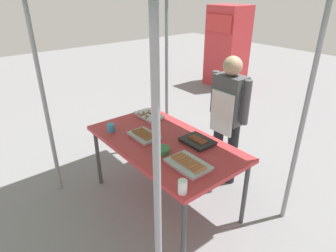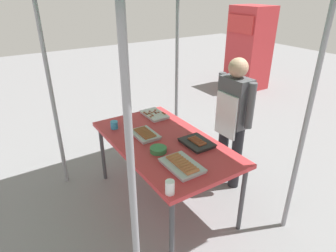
{
  "view_description": "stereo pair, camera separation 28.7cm",
  "coord_description": "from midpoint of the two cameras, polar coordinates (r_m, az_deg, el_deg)",
  "views": [
    {
      "loc": [
        2.0,
        -1.58,
        2.15
      ],
      "look_at": [
        0.0,
        0.05,
        0.9
      ],
      "focal_mm": 31.29,
      "sensor_mm": 36.0,
      "label": 1
    },
    {
      "loc": [
        2.17,
        -1.35,
        2.15
      ],
      "look_at": [
        0.0,
        0.05,
        0.9
      ],
      "focal_mm": 31.29,
      "sensor_mm": 36.0,
      "label": 2
    }
  ],
  "objects": [
    {
      "name": "tray_pork_links",
      "position": [
        2.51,
        0.68,
        -7.51
      ],
      "size": [
        0.38,
        0.25,
        0.05
      ],
      "color": "#ADADB2",
      "rests_on": "stall_table"
    },
    {
      "name": "tray_grilled_sausages",
      "position": [
        2.86,
        2.95,
        -3.02
      ],
      "size": [
        0.32,
        0.24,
        0.05
      ],
      "color": "black",
      "rests_on": "stall_table"
    },
    {
      "name": "vendor_woman",
      "position": [
        3.29,
        9.19,
        2.7
      ],
      "size": [
        0.52,
        0.22,
        1.5
      ],
      "rotation": [
        0.0,
        0.0,
        3.14
      ],
      "color": "black",
      "rests_on": "ground"
    },
    {
      "name": "condiment_bowl",
      "position": [
        2.71,
        -4.37,
        -4.79
      ],
      "size": [
        0.16,
        0.16,
        0.05
      ],
      "primitive_type": "cylinder",
      "color": "#33723F",
      "rests_on": "stall_table"
    },
    {
      "name": "ground_plane",
      "position": [
        3.33,
        -3.23,
        -14.38
      ],
      "size": [
        18.0,
        18.0,
        0.0
      ],
      "primitive_type": "plane",
      "color": "slate"
    },
    {
      "name": "stall_table",
      "position": [
        2.93,
        -3.56,
        -3.9
      ],
      "size": [
        1.6,
        0.9,
        0.75
      ],
      "color": "#C63338",
      "rests_on": "ground"
    },
    {
      "name": "tray_spring_rolls",
      "position": [
        2.99,
        -7.47,
        -1.87
      ],
      "size": [
        0.32,
        0.22,
        0.05
      ],
      "color": "#ADADB2",
      "rests_on": "stall_table"
    },
    {
      "name": "drink_cup_near_edge",
      "position": [
        3.17,
        -13.64,
        -0.37
      ],
      "size": [
        0.08,
        0.08,
        0.08
      ],
      "primitive_type": "cylinder",
      "color": "#338CBF",
      "rests_on": "stall_table"
    },
    {
      "name": "drink_cup_by_wok",
      "position": [
        2.2,
        -0.95,
        -11.9
      ],
      "size": [
        0.07,
        0.07,
        0.11
      ],
      "primitive_type": "cylinder",
      "color": "white",
      "rests_on": "stall_table"
    },
    {
      "name": "neighbor_stall_right",
      "position": [
        6.98,
        10.27,
        14.98
      ],
      "size": [
        0.79,
        0.71,
        1.77
      ],
      "color": "#C63338",
      "rests_on": "ground"
    },
    {
      "name": "tray_meat_skewers",
      "position": [
        3.45,
        -6.13,
        2.04
      ],
      "size": [
        0.35,
        0.22,
        0.04
      ],
      "color": "silver",
      "rests_on": "stall_table"
    }
  ]
}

